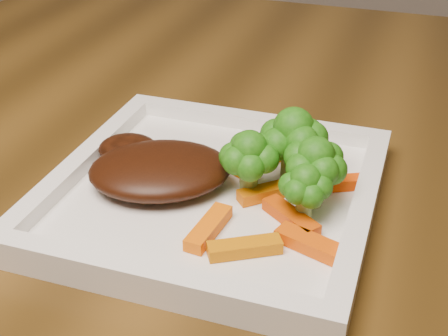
% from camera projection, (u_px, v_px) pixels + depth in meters
% --- Properties ---
extents(plate, '(0.27, 0.27, 0.01)m').
position_uv_depth(plate, '(213.00, 197.00, 0.54)').
color(plate, white).
rests_on(plate, dining_table).
extents(steak, '(0.15, 0.14, 0.03)m').
position_uv_depth(steak, '(160.00, 170.00, 0.54)').
color(steak, '#371508').
rests_on(steak, plate).
extents(broccoli_0, '(0.07, 0.07, 0.07)m').
position_uv_depth(broccoli_0, '(292.00, 146.00, 0.53)').
color(broccoli_0, '#227213').
rests_on(broccoli_0, plate).
extents(broccoli_1, '(0.06, 0.06, 0.06)m').
position_uv_depth(broccoli_1, '(314.00, 171.00, 0.50)').
color(broccoli_1, '#137513').
rests_on(broccoli_1, plate).
extents(broccoli_2, '(0.06, 0.06, 0.06)m').
position_uv_depth(broccoli_2, '(305.00, 188.00, 0.48)').
color(broccoli_2, '#205C0F').
rests_on(broccoli_2, plate).
extents(broccoli_3, '(0.06, 0.06, 0.06)m').
position_uv_depth(broccoli_3, '(249.00, 162.00, 0.52)').
color(broccoli_3, '#376A11').
rests_on(broccoli_3, plate).
extents(carrot_0, '(0.06, 0.04, 0.01)m').
position_uv_depth(carrot_0, '(245.00, 248.00, 0.46)').
color(carrot_0, '#C76B03').
rests_on(carrot_0, plate).
extents(carrot_1, '(0.07, 0.04, 0.01)m').
position_uv_depth(carrot_1, '(315.00, 246.00, 0.46)').
color(carrot_1, '#DC4C03').
rests_on(carrot_1, plate).
extents(carrot_2, '(0.02, 0.06, 0.01)m').
position_uv_depth(carrot_2, '(209.00, 228.00, 0.48)').
color(carrot_2, '#EE6303').
rests_on(carrot_2, plate).
extents(carrot_3, '(0.05, 0.03, 0.01)m').
position_uv_depth(carrot_3, '(345.00, 183.00, 0.54)').
color(carrot_3, '#F14403').
rests_on(carrot_3, plate).
extents(carrot_4, '(0.04, 0.06, 0.01)m').
position_uv_depth(carrot_4, '(262.00, 160.00, 0.57)').
color(carrot_4, orange).
rests_on(carrot_4, plate).
extents(carrot_5, '(0.05, 0.04, 0.01)m').
position_uv_depth(carrot_5, '(291.00, 217.00, 0.49)').
color(carrot_5, '#CD4203').
rests_on(carrot_5, plate).
extents(carrot_6, '(0.05, 0.05, 0.01)m').
position_uv_depth(carrot_6, '(268.00, 192.00, 0.52)').
color(carrot_6, '#DC6403').
rests_on(carrot_6, plate).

